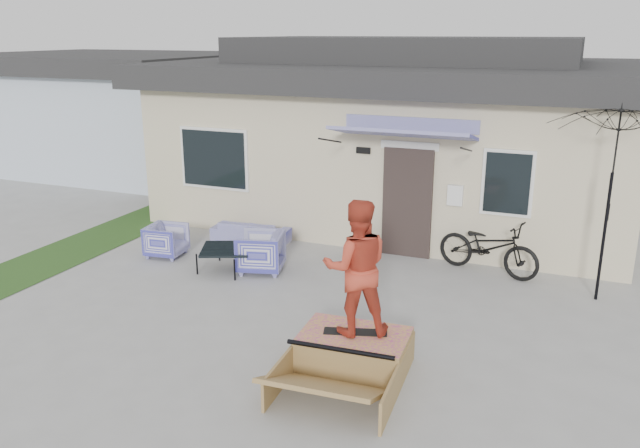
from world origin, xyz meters
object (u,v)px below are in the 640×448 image
at_px(loveseat, 251,228).
at_px(coffee_table, 227,259).
at_px(patio_umbrella, 609,195).
at_px(armchair_right, 260,250).
at_px(skater, 356,265).
at_px(armchair_left, 166,239).
at_px(bicycle, 489,241).
at_px(skate_ramp, 354,350).
at_px(skateboard, 355,331).

distance_m(loveseat, coffee_table, 1.62).
distance_m(coffee_table, patio_umbrella, 6.51).
distance_m(armchair_right, skater, 3.88).
bearing_deg(armchair_left, bicycle, -83.03).
xyz_separation_m(coffee_table, skate_ramp, (3.31, -2.44, 0.02)).
bearing_deg(skate_ramp, skateboard, 90.00).
xyz_separation_m(loveseat, armchair_right, (0.94, -1.38, 0.10)).
relative_size(skateboard, skater, 0.46).
xyz_separation_m(armchair_left, coffee_table, (1.46, -0.24, -0.13)).
distance_m(skateboard, skater, 0.90).
bearing_deg(skateboard, skater, 0.00).
xyz_separation_m(armchair_left, skate_ramp, (4.77, -2.68, -0.12)).
bearing_deg(armchair_right, patio_umbrella, 84.03).
height_order(coffee_table, patio_umbrella, patio_umbrella).
distance_m(loveseat, skate_ramp, 5.44).
relative_size(loveseat, skate_ramp, 0.87).
distance_m(loveseat, skater, 5.51).
bearing_deg(patio_umbrella, armchair_right, -170.82).
relative_size(bicycle, skate_ramp, 1.03).
distance_m(armchair_right, patio_umbrella, 5.87).
xyz_separation_m(armchair_right, patio_umbrella, (5.64, 0.91, 1.35)).
distance_m(bicycle, patio_umbrella, 2.22).
distance_m(armchair_right, bicycle, 4.09).
xyz_separation_m(armchair_left, patio_umbrella, (7.69, 0.87, 1.40)).
xyz_separation_m(loveseat, skate_ramp, (3.65, -4.03, -0.08)).
relative_size(bicycle, skater, 1.07).
distance_m(armchair_left, bicycle, 6.04).
relative_size(bicycle, skateboard, 2.30).
relative_size(loveseat, skateboard, 1.93).
height_order(bicycle, skater, skater).
distance_m(patio_umbrella, skater, 4.58).
bearing_deg(loveseat, coffee_table, 97.39).
bearing_deg(skateboard, armchair_left, 134.17).
xyz_separation_m(armchair_right, skate_ramp, (2.72, -2.64, -0.18)).
relative_size(loveseat, skater, 0.90).
xyz_separation_m(loveseat, patio_umbrella, (6.57, -0.47, 1.44)).
relative_size(armchair_left, coffee_table, 0.80).
xyz_separation_m(armchair_right, coffee_table, (-0.59, -0.20, -0.19)).
height_order(skate_ramp, skateboard, skateboard).
bearing_deg(patio_umbrella, skater, -129.78).
relative_size(coffee_table, skate_ramp, 0.47).
relative_size(coffee_table, patio_umbrella, 0.36).
bearing_deg(armchair_left, skater, -125.55).
height_order(loveseat, skate_ramp, loveseat).
relative_size(armchair_left, armchair_right, 0.86).
bearing_deg(skateboard, armchair_right, 119.40).
distance_m(armchair_left, skate_ramp, 5.47).
bearing_deg(patio_umbrella, skateboard, -129.78).
distance_m(bicycle, skater, 4.27).
distance_m(loveseat, armchair_right, 1.67).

